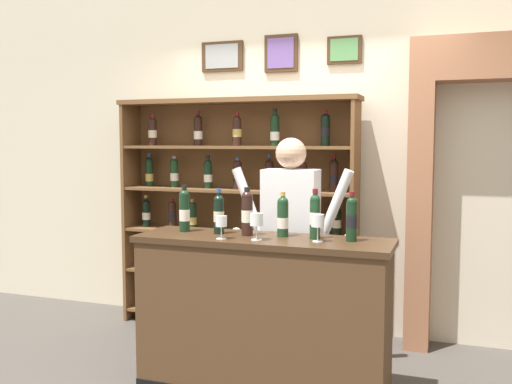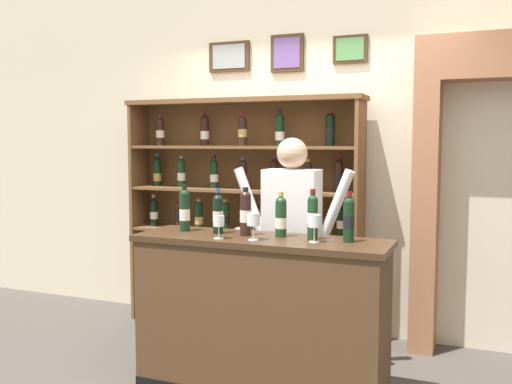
{
  "view_description": "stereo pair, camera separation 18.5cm",
  "coord_description": "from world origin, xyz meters",
  "views": [
    {
      "loc": [
        1.19,
        -3.39,
        1.64
      ],
      "look_at": [
        -0.11,
        0.26,
        1.3
      ],
      "focal_mm": 39.8,
      "sensor_mm": 36.0,
      "label": 1
    },
    {
      "loc": [
        1.36,
        -3.32,
        1.64
      ],
      "look_at": [
        -0.11,
        0.26,
        1.3
      ],
      "focal_mm": 39.8,
      "sensor_mm": 36.0,
      "label": 2
    }
  ],
  "objects": [
    {
      "name": "tasting_bottle_riserva",
      "position": [
        -0.09,
        0.04,
        1.18
      ],
      "size": [
        0.07,
        0.07,
        0.32
      ],
      "color": "black",
      "rests_on": "tasting_counter"
    },
    {
      "name": "wine_glass_center",
      "position": [
        -0.19,
        -0.14,
        1.14
      ],
      "size": [
        0.07,
        0.07,
        0.15
      ],
      "color": "silver",
      "rests_on": "tasting_counter"
    },
    {
      "name": "tasting_bottle_chianti",
      "position": [
        0.14,
        0.07,
        1.16
      ],
      "size": [
        0.07,
        0.07,
        0.29
      ],
      "color": "#19381E",
      "rests_on": "tasting_counter"
    },
    {
      "name": "wine_glass_spare",
      "position": [
        0.4,
        -0.04,
        1.15
      ],
      "size": [
        0.08,
        0.08,
        0.17
      ],
      "color": "silver",
      "rests_on": "tasting_counter"
    },
    {
      "name": "wine_shelf",
      "position": [
        -0.61,
        1.18,
        1.07
      ],
      "size": [
        2.13,
        0.34,
        2.0
      ],
      "color": "brown",
      "rests_on": "ground"
    },
    {
      "name": "wine_glass_left",
      "position": [
        0.03,
        -0.11,
        1.15
      ],
      "size": [
        0.08,
        0.08,
        0.17
      ],
      "color": "silver",
      "rests_on": "tasting_counter"
    },
    {
      "name": "tasting_bottle_bianco",
      "position": [
        0.59,
        0.05,
        1.18
      ],
      "size": [
        0.07,
        0.07,
        0.31
      ],
      "color": "black",
      "rests_on": "tasting_counter"
    },
    {
      "name": "tasting_bottle_grappa",
      "position": [
        -0.55,
        0.05,
        1.18
      ],
      "size": [
        0.07,
        0.07,
        0.32
      ],
      "color": "black",
      "rests_on": "tasting_counter"
    },
    {
      "name": "tasting_bottle_brunello",
      "position": [
        0.36,
        0.06,
        1.18
      ],
      "size": [
        0.07,
        0.07,
        0.32
      ],
      "color": "#19381E",
      "rests_on": "tasting_counter"
    },
    {
      "name": "shopkeeper",
      "position": [
        0.07,
        0.49,
        1.03
      ],
      "size": [
        0.92,
        0.22,
        1.67
      ],
      "color": "#2D3347",
      "rests_on": "ground"
    },
    {
      "name": "tasting_counter",
      "position": [
        0.03,
        -0.0,
        0.51
      ],
      "size": [
        1.65,
        0.5,
        1.03
      ],
      "color": "#4C331E",
      "rests_on": "ground"
    },
    {
      "name": "back_wall",
      "position": [
        -0.0,
        1.46,
        1.73
      ],
      "size": [
        12.0,
        0.19,
        3.46
      ],
      "color": "beige",
      "rests_on": "ground"
    },
    {
      "name": "tasting_bottle_prosecco",
      "position": [
        -0.29,
        0.04,
        1.17
      ],
      "size": [
        0.07,
        0.07,
        0.3
      ],
      "color": "black",
      "rests_on": "tasting_counter"
    }
  ]
}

